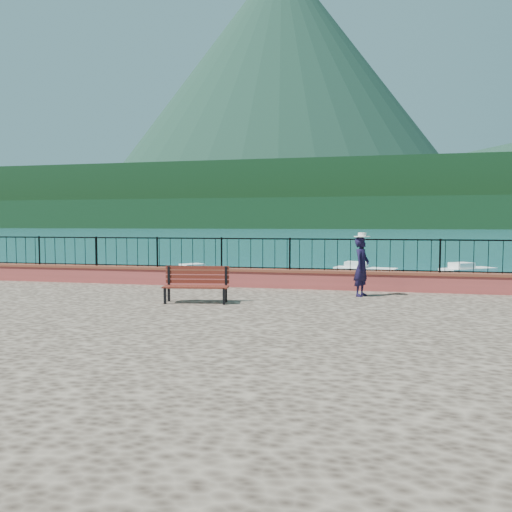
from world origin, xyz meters
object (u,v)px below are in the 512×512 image
at_px(boat_4, 365,268).
at_px(boat_0, 169,291).
at_px(boat_2, 417,282).
at_px(boat_5, 468,268).
at_px(person, 362,267).
at_px(boat_1, 433,281).
at_px(boat_3, 200,270).
at_px(park_bench, 196,292).

bearing_deg(boat_4, boat_0, -108.43).
relative_size(boat_0, boat_2, 0.78).
bearing_deg(boat_4, boat_5, 24.17).
bearing_deg(person, boat_1, 4.49).
relative_size(boat_3, boat_4, 0.96).
bearing_deg(boat_2, boat_4, 81.14).
bearing_deg(park_bench, person, 18.43).
relative_size(park_bench, boat_2, 0.41).
xyz_separation_m(park_bench, boat_0, (-3.86, 7.54, -1.08)).
bearing_deg(person, boat_4, 20.42).
distance_m(boat_0, boat_4, 14.93).
bearing_deg(boat_3, boat_1, -62.93).
bearing_deg(boat_5, boat_2, -150.09).
height_order(boat_1, boat_5, same).
height_order(park_bench, boat_0, park_bench).
relative_size(boat_2, boat_4, 1.10).
bearing_deg(boat_2, boat_0, 179.96).
relative_size(boat_1, boat_2, 0.98).
height_order(park_bench, boat_5, park_bench).
bearing_deg(boat_3, boat_4, -30.24).
bearing_deg(boat_2, person, -130.63).
relative_size(person, boat_1, 0.40).
relative_size(boat_0, boat_3, 0.89).
xyz_separation_m(boat_1, boat_2, (-0.82, -0.55, 0.00)).
distance_m(park_bench, boat_4, 20.60).
distance_m(boat_3, boat_5, 16.70).
xyz_separation_m(boat_0, boat_2, (10.42, 5.49, 0.00)).
bearing_deg(person, boat_5, 2.34).
relative_size(boat_0, boat_4, 0.85).
distance_m(boat_3, boat_4, 10.36).
xyz_separation_m(person, boat_5, (6.32, 19.22, -1.62)).
bearing_deg(boat_1, park_bench, -101.60).
bearing_deg(boat_3, boat_2, -66.18).
bearing_deg(boat_3, boat_5, -33.41).
bearing_deg(boat_0, park_bench, -90.90).
bearing_deg(boat_4, boat_1, -49.76).
bearing_deg(boat_1, boat_2, -129.22).
distance_m(boat_0, boat_5, 19.81).
bearing_deg(boat_4, park_bench, -87.67).
height_order(park_bench, boat_1, park_bench).
xyz_separation_m(person, boat_1, (3.31, 11.49, -1.62)).
relative_size(person, boat_3, 0.45).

